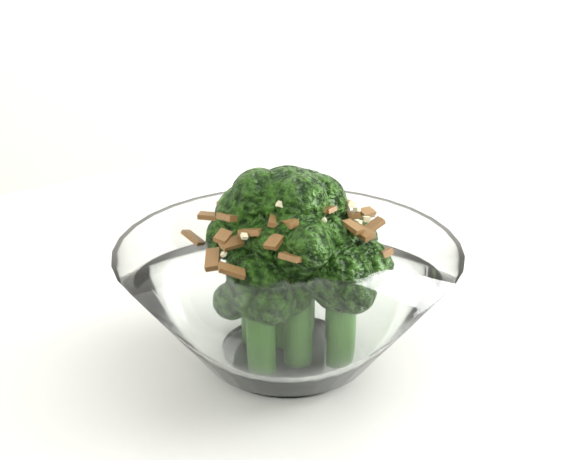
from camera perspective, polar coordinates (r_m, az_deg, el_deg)
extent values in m
cube|color=white|center=(0.56, 12.42, -8.14)|extent=(1.40, 1.17, 0.04)
cylinder|color=white|center=(1.30, 16.43, -8.54)|extent=(0.04, 0.04, 0.71)
cylinder|color=white|center=(0.51, 0.00, -8.09)|extent=(0.08, 0.08, 0.01)
cylinder|color=#265215|center=(0.51, 0.91, -3.01)|extent=(0.02, 0.02, 0.07)
sphere|color=#1F490D|center=(0.49, 0.94, 1.60)|extent=(0.04, 0.04, 0.04)
cylinder|color=#265215|center=(0.49, -2.19, -3.96)|extent=(0.02, 0.02, 0.06)
sphere|color=#1F490D|center=(0.48, -2.27, 0.65)|extent=(0.04, 0.04, 0.04)
cylinder|color=#265215|center=(0.50, 3.34, -4.51)|extent=(0.02, 0.02, 0.05)
sphere|color=#1F490D|center=(0.49, 3.43, -0.91)|extent=(0.04, 0.04, 0.04)
cylinder|color=#265215|center=(0.47, 0.67, -5.47)|extent=(0.02, 0.02, 0.06)
sphere|color=#1F490D|center=(0.46, 0.70, -0.94)|extent=(0.04, 0.04, 0.04)
cylinder|color=#265215|center=(0.53, 3.35, -3.80)|extent=(0.02, 0.02, 0.04)
sphere|color=#1F490D|center=(0.52, 3.42, -1.17)|extent=(0.03, 0.03, 0.03)
cylinder|color=#265215|center=(0.53, -0.62, -3.55)|extent=(0.02, 0.02, 0.04)
sphere|color=#1F490D|center=(0.52, -0.64, -0.83)|extent=(0.03, 0.03, 0.03)
cylinder|color=#265215|center=(0.48, 3.46, -6.53)|extent=(0.02, 0.02, 0.04)
sphere|color=#1F490D|center=(0.46, 3.56, -3.09)|extent=(0.04, 0.04, 0.04)
cylinder|color=#265215|center=(0.49, 0.00, -3.73)|extent=(0.02, 0.02, 0.07)
sphere|color=#1F490D|center=(0.47, 0.00, 1.49)|extent=(0.04, 0.04, 0.04)
cylinder|color=#265215|center=(0.47, -1.75, -7.05)|extent=(0.02, 0.02, 0.04)
sphere|color=#1F490D|center=(0.46, -1.79, -3.72)|extent=(0.04, 0.04, 0.04)
cube|color=#905C2C|center=(0.48, 3.46, 1.91)|extent=(0.01, 0.01, 0.01)
cube|color=#905C2C|center=(0.48, 4.28, 1.01)|extent=(0.01, 0.01, 0.01)
cube|color=#905C2C|center=(0.46, 4.22, 0.21)|extent=(0.01, 0.01, 0.01)
cube|color=#905C2C|center=(0.50, 5.07, 1.12)|extent=(0.01, 0.01, 0.01)
cube|color=#905C2C|center=(0.48, -6.16, -0.49)|extent=(0.01, 0.01, 0.01)
cube|color=#905C2C|center=(0.49, 0.46, 3.10)|extent=(0.02, 0.01, 0.00)
cube|color=#905C2C|center=(0.51, 1.65, 2.21)|extent=(0.01, 0.01, 0.01)
cube|color=#905C2C|center=(0.46, 2.47, 1.32)|extent=(0.01, 0.01, 0.00)
cube|color=#905C2C|center=(0.45, -4.88, -1.90)|extent=(0.01, 0.02, 0.01)
cube|color=#905C2C|center=(0.46, -0.40, 2.46)|extent=(0.01, 0.01, 0.01)
cube|color=#905C2C|center=(0.46, 4.82, -0.16)|extent=(0.01, 0.02, 0.00)
cube|color=#905C2C|center=(0.46, 1.35, 2.40)|extent=(0.01, 0.01, 0.01)
cube|color=#905C2C|center=(0.45, 1.83, 1.39)|extent=(0.01, 0.01, 0.01)
cube|color=#905C2C|center=(0.46, 1.02, 3.15)|extent=(0.01, 0.01, 0.01)
cube|color=#905C2C|center=(0.44, -3.65, -2.63)|extent=(0.01, 0.01, 0.01)
cube|color=#905C2C|center=(0.44, 0.13, 0.46)|extent=(0.01, 0.01, 0.01)
cube|color=#905C2C|center=(0.52, 1.77, 1.69)|extent=(0.01, 0.01, 0.01)
cube|color=#905C2C|center=(0.46, -1.46, 2.85)|extent=(0.01, 0.01, 0.00)
cube|color=#905C2C|center=(0.45, -2.41, -0.15)|extent=(0.01, 0.01, 0.01)
cube|color=#905C2C|center=(0.47, -5.13, 0.91)|extent=(0.01, 0.01, 0.00)
cube|color=#905C2C|center=(0.47, -3.81, 1.60)|extent=(0.01, 0.01, 0.01)
cube|color=#905C2C|center=(0.45, -0.77, 0.57)|extent=(0.01, 0.01, 0.01)
cube|color=#905C2C|center=(0.47, 5.53, 0.27)|extent=(0.01, 0.01, 0.01)
cube|color=#905C2C|center=(0.50, -1.96, 2.16)|extent=(0.01, 0.01, 0.01)
cube|color=#905C2C|center=(0.43, 0.18, -1.77)|extent=(0.01, 0.01, 0.00)
cube|color=#905C2C|center=(0.46, -3.86, 0.84)|extent=(0.01, 0.01, 0.01)
cube|color=#905C2C|center=(0.51, 3.65, 1.49)|extent=(0.01, 0.01, 0.01)
cube|color=#905C2C|center=(0.50, 0.61, 2.78)|extent=(0.01, 0.01, 0.01)
cube|color=#905C2C|center=(0.48, 1.67, 3.16)|extent=(0.01, 0.01, 0.01)
cube|color=#905C2C|center=(0.45, -3.69, -0.86)|extent=(0.01, 0.01, 0.01)
cube|color=#905C2C|center=(0.50, -1.61, 2.83)|extent=(0.01, 0.01, 0.00)
cube|color=#905C2C|center=(0.44, -0.85, -0.72)|extent=(0.01, 0.01, 0.01)
cube|color=#905C2C|center=(0.46, 6.06, -1.45)|extent=(0.01, 0.01, 0.01)
cube|color=#905C2C|center=(0.49, -4.86, 0.90)|extent=(0.01, 0.01, 0.01)
cube|color=#905C2C|center=(0.49, 1.79, 2.88)|extent=(0.01, 0.01, 0.01)
cube|color=#905C2C|center=(0.49, -0.52, 2.98)|extent=(0.01, 0.01, 0.00)
cube|color=#905C2C|center=(0.45, -4.23, -0.42)|extent=(0.01, 0.01, 0.01)
cube|color=beige|center=(0.47, 4.47, 1.33)|extent=(0.00, 0.00, 0.00)
cube|color=beige|center=(0.45, -0.47, 1.65)|extent=(0.01, 0.01, 0.01)
cube|color=beige|center=(0.47, 4.05, 1.68)|extent=(0.00, 0.00, 0.00)
cube|color=beige|center=(0.46, 1.12, 2.49)|extent=(0.00, 0.00, 0.00)
cube|color=beige|center=(0.51, -2.45, 2.09)|extent=(0.00, 0.00, 0.00)
cube|color=beige|center=(0.47, -2.44, 2.72)|extent=(0.01, 0.01, 0.00)
cube|color=beige|center=(0.45, -4.18, -1.56)|extent=(0.00, 0.00, 0.00)
cube|color=beige|center=(0.50, -2.64, 2.26)|extent=(0.00, 0.00, 0.00)
cube|color=beige|center=(0.48, 1.93, 2.67)|extent=(0.00, 0.00, 0.00)
cube|color=beige|center=(0.51, -0.06, 2.78)|extent=(0.00, 0.00, 0.00)
cube|color=beige|center=(0.50, -2.78, 2.18)|extent=(0.00, 0.00, 0.00)
cube|color=beige|center=(0.48, 3.78, 1.54)|extent=(0.01, 0.00, 0.00)
cube|color=beige|center=(0.50, -1.85, 2.63)|extent=(0.01, 0.01, 0.00)
cube|color=beige|center=(0.47, -2.32, 2.94)|extent=(0.00, 0.00, 0.00)
cube|color=beige|center=(0.49, -3.44, 1.95)|extent=(0.00, 0.00, 0.00)
cube|color=beige|center=(0.47, 4.54, 0.50)|extent=(0.00, 0.00, 0.00)
cube|color=beige|center=(0.48, 5.07, 0.71)|extent=(0.00, 0.00, 0.00)
cube|color=beige|center=(0.46, 4.84, -0.15)|extent=(0.00, 0.00, 0.00)
cube|color=beige|center=(0.48, -0.18, 3.68)|extent=(0.00, 0.00, 0.00)
cube|color=beige|center=(0.45, 2.29, 0.62)|extent=(0.00, 0.00, 0.00)
cube|color=beige|center=(0.51, -0.41, 2.63)|extent=(0.01, 0.01, 0.00)
cube|color=beige|center=(0.48, 5.28, 0.21)|extent=(0.01, 0.01, 0.00)
cube|color=beige|center=(0.46, 5.30, -0.79)|extent=(0.00, 0.00, 0.00)
cube|color=beige|center=(0.44, -2.85, -0.40)|extent=(0.00, 0.00, 0.00)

